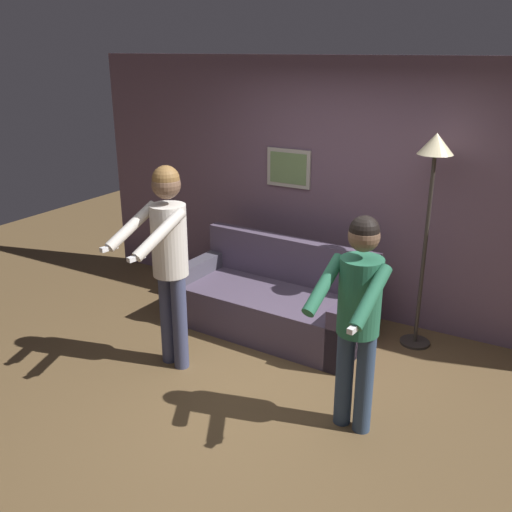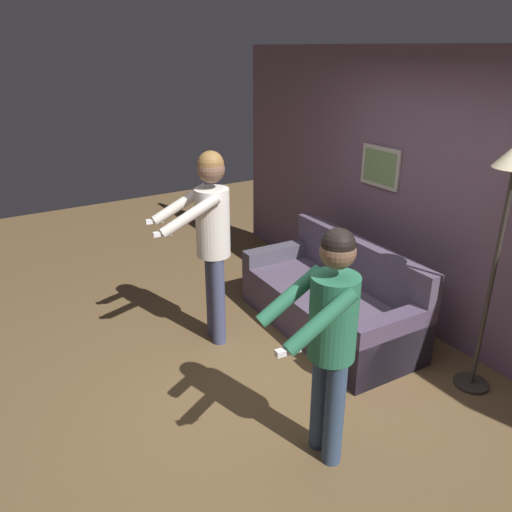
{
  "view_description": "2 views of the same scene",
  "coord_description": "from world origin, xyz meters",
  "px_view_note": "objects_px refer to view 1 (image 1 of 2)",
  "views": [
    {
      "loc": [
        1.88,
        -3.42,
        2.66
      ],
      "look_at": [
        -0.15,
        0.08,
        1.18
      ],
      "focal_mm": 40.0,
      "sensor_mm": 36.0,
      "label": 1
    },
    {
      "loc": [
        2.7,
        -1.77,
        2.58
      ],
      "look_at": [
        -0.38,
        0.16,
        1.05
      ],
      "focal_mm": 35.0,
      "sensor_mm": 36.0,
      "label": 2
    }
  ],
  "objects_px": {
    "couch": "(273,303)",
    "person_standing_left": "(168,249)",
    "torchiere_lamp": "(433,176)",
    "person_standing_right": "(358,308)"
  },
  "relations": [
    {
      "from": "person_standing_left",
      "to": "person_standing_right",
      "type": "height_order",
      "value": "person_standing_left"
    },
    {
      "from": "person_standing_left",
      "to": "torchiere_lamp",
      "type": "bearing_deg",
      "value": 39.73
    },
    {
      "from": "torchiere_lamp",
      "to": "person_standing_left",
      "type": "distance_m",
      "value": 2.34
    },
    {
      "from": "couch",
      "to": "person_standing_left",
      "type": "relative_size",
      "value": 1.08
    },
    {
      "from": "couch",
      "to": "torchiere_lamp",
      "type": "height_order",
      "value": "torchiere_lamp"
    },
    {
      "from": "couch",
      "to": "torchiere_lamp",
      "type": "bearing_deg",
      "value": 17.11
    },
    {
      "from": "torchiere_lamp",
      "to": "person_standing_left",
      "type": "relative_size",
      "value": 1.11
    },
    {
      "from": "couch",
      "to": "person_standing_left",
      "type": "bearing_deg",
      "value": -112.42
    },
    {
      "from": "couch",
      "to": "person_standing_left",
      "type": "height_order",
      "value": "person_standing_left"
    },
    {
      "from": "person_standing_left",
      "to": "couch",
      "type": "bearing_deg",
      "value": 67.58
    }
  ]
}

